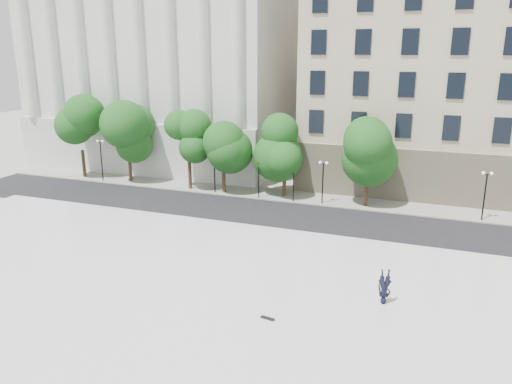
{
  "coord_description": "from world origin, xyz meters",
  "views": [
    {
      "loc": [
        15.17,
        -20.39,
        13.51
      ],
      "look_at": [
        3.84,
        10.0,
        4.35
      ],
      "focal_mm": 35.0,
      "sensor_mm": 36.0,
      "label": 1
    }
  ],
  "objects_px": {
    "person_lying": "(384,299)",
    "skateboard": "(268,318)",
    "traffic_light_west": "(259,160)",
    "traffic_light_east": "(294,163)"
  },
  "relations": [
    {
      "from": "traffic_light_west",
      "to": "person_lying",
      "type": "relative_size",
      "value": 2.17
    },
    {
      "from": "person_lying",
      "to": "skateboard",
      "type": "relative_size",
      "value": 2.6
    },
    {
      "from": "traffic_light_west",
      "to": "traffic_light_east",
      "type": "height_order",
      "value": "traffic_light_west"
    },
    {
      "from": "traffic_light_west",
      "to": "person_lying",
      "type": "height_order",
      "value": "traffic_light_west"
    },
    {
      "from": "traffic_light_west",
      "to": "skateboard",
      "type": "relative_size",
      "value": 5.65
    },
    {
      "from": "traffic_light_west",
      "to": "person_lying",
      "type": "bearing_deg",
      "value": -52.31
    },
    {
      "from": "skateboard",
      "to": "person_lying",
      "type": "bearing_deg",
      "value": 44.33
    },
    {
      "from": "skateboard",
      "to": "traffic_light_west",
      "type": "bearing_deg",
      "value": 120.45
    },
    {
      "from": "person_lying",
      "to": "skateboard",
      "type": "xyz_separation_m",
      "value": [
        -5.31,
        -3.73,
        -0.23
      ]
    },
    {
      "from": "person_lying",
      "to": "skateboard",
      "type": "distance_m",
      "value": 6.49
    }
  ]
}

